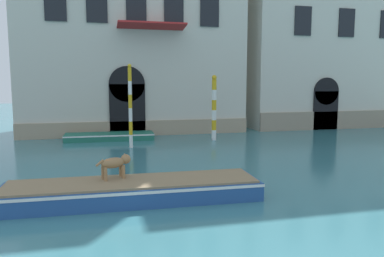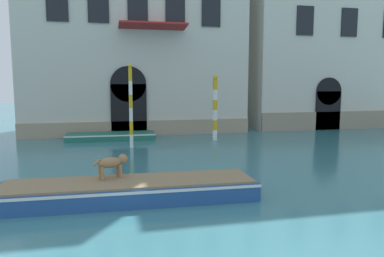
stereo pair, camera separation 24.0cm
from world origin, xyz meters
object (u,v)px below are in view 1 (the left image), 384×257
at_px(dog_on_deck, 116,163).
at_px(mooring_pole_1, 214,107).
at_px(boat_moored_near_palazzo, 110,136).
at_px(mooring_pole_0, 130,106).
at_px(boat_foreground, 134,190).

xyz_separation_m(dog_on_deck, mooring_pole_1, (6.08, 9.86, 0.86)).
bearing_deg(boat_moored_near_palazzo, dog_on_deck, -88.90).
relative_size(mooring_pole_0, mooring_pole_1, 1.14).
distance_m(boat_foreground, dog_on_deck, 0.95).
bearing_deg(mooring_pole_0, mooring_pole_1, 16.79).
height_order(dog_on_deck, boat_moored_near_palazzo, dog_on_deck).
bearing_deg(boat_foreground, mooring_pole_1, 63.11).
xyz_separation_m(boat_moored_near_palazzo, mooring_pole_0, (1.00, -2.98, 1.95)).
bearing_deg(boat_foreground, boat_moored_near_palazzo, 93.48).
bearing_deg(mooring_pole_1, boat_foreground, -118.69).
bearing_deg(boat_moored_near_palazzo, boat_foreground, -86.56).
bearing_deg(dog_on_deck, mooring_pole_0, 62.78).
distance_m(dog_on_deck, mooring_pole_1, 11.61).
xyz_separation_m(dog_on_deck, boat_moored_near_palazzo, (0.13, 11.35, -0.84)).
bearing_deg(mooring_pole_0, boat_foreground, -94.28).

